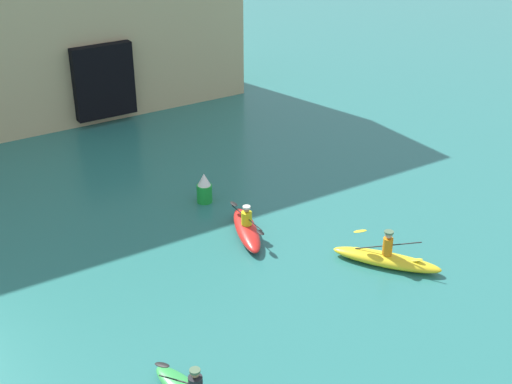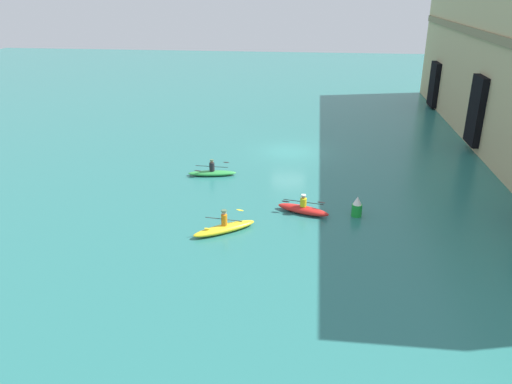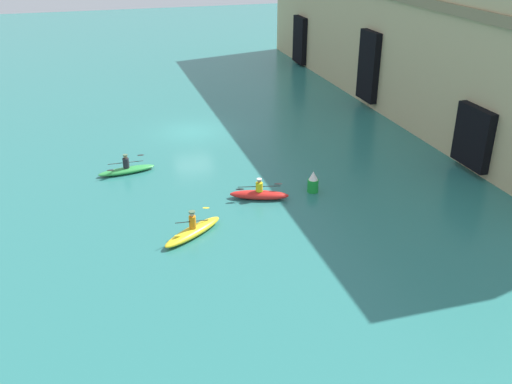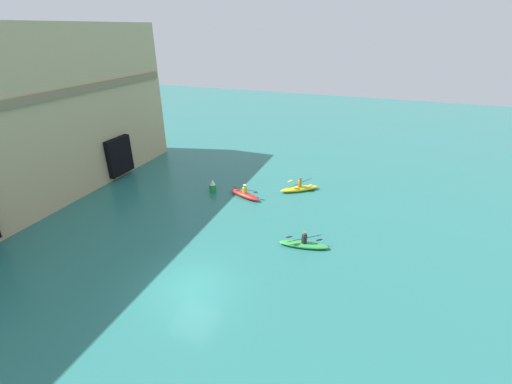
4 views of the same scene
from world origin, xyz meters
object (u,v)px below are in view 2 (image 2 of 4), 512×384
at_px(kayak_green, 212,172).
at_px(marker_buoy, 357,207).
at_px(kayak_yellow, 224,228).
at_px(kayak_red, 303,209).

distance_m(kayak_green, marker_buoy, 10.47).
relative_size(kayak_yellow, marker_buoy, 2.80).
bearing_deg(kayak_yellow, kayak_red, -0.95).
xyz_separation_m(kayak_yellow, kayak_green, (-7.95, -2.25, -0.03)).
bearing_deg(marker_buoy, kayak_green, -119.75).
distance_m(kayak_red, kayak_green, 8.08).
bearing_deg(kayak_green, kayak_red, 130.64).
bearing_deg(kayak_yellow, kayak_green, 69.92).
bearing_deg(kayak_green, marker_buoy, 141.08).
distance_m(kayak_yellow, kayak_green, 8.27).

